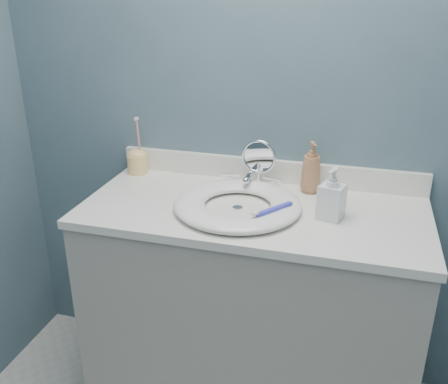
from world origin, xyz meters
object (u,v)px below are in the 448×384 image
(makeup_mirror, at_px, (259,163))
(soap_bottle_clear, at_px, (332,193))
(toothbrush_holder, at_px, (137,160))
(soap_bottle_amber, at_px, (311,167))

(makeup_mirror, height_order, soap_bottle_clear, makeup_mirror)
(makeup_mirror, distance_m, toothbrush_holder, 0.52)
(makeup_mirror, xyz_separation_m, soap_bottle_amber, (0.20, 0.03, -0.01))
(soap_bottle_amber, distance_m, toothbrush_holder, 0.72)
(soap_bottle_clear, xyz_separation_m, toothbrush_holder, (-0.81, 0.22, -0.03))
(soap_bottle_amber, bearing_deg, soap_bottle_clear, -87.09)
(soap_bottle_amber, xyz_separation_m, soap_bottle_clear, (0.09, -0.21, -0.01))
(soap_bottle_clear, distance_m, toothbrush_holder, 0.84)
(toothbrush_holder, bearing_deg, soap_bottle_clear, -15.05)
(soap_bottle_amber, height_order, toothbrush_holder, toothbrush_holder)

